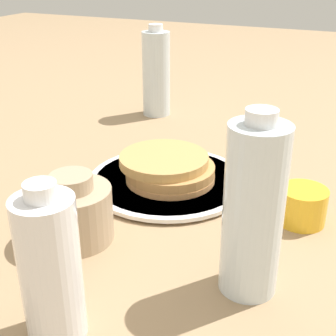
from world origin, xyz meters
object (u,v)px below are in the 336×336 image
(juice_glass, at_px, (302,206))
(water_bottle_near, at_px, (50,268))
(pancake_stack, at_px, (168,168))
(water_bottle_mid, at_px, (253,210))
(water_bottle_far, at_px, (156,73))
(cream_jug, at_px, (74,212))
(plate, at_px, (168,181))

(juice_glass, xyz_separation_m, water_bottle_near, (0.21, 0.36, 0.06))
(pancake_stack, relative_size, water_bottle_mid, 0.74)
(water_bottle_mid, distance_m, water_bottle_far, 0.71)
(cream_jug, height_order, water_bottle_far, water_bottle_far)
(cream_jug, xyz_separation_m, water_bottle_near, (-0.09, 0.17, 0.04))
(plate, relative_size, juice_glass, 3.86)
(water_bottle_near, relative_size, water_bottle_mid, 0.80)
(pancake_stack, xyz_separation_m, cream_jug, (0.05, 0.22, 0.01))
(cream_jug, bearing_deg, plate, -103.82)
(juice_glass, bearing_deg, cream_jug, 31.61)
(water_bottle_mid, bearing_deg, plate, -46.62)
(cream_jug, bearing_deg, pancake_stack, -104.15)
(juice_glass, height_order, water_bottle_near, water_bottle_near)
(water_bottle_near, xyz_separation_m, water_bottle_far, (0.23, -0.75, 0.02))
(plate, bearing_deg, water_bottle_mid, 133.38)
(pancake_stack, distance_m, juice_glass, 0.25)
(water_bottle_mid, bearing_deg, juice_glass, -100.72)
(pancake_stack, bearing_deg, juice_glass, 172.72)
(water_bottle_near, bearing_deg, water_bottle_far, -72.91)
(cream_jug, relative_size, water_bottle_far, 0.49)
(water_bottle_mid, bearing_deg, water_bottle_near, 43.45)
(juice_glass, bearing_deg, water_bottle_far, -41.89)
(pancake_stack, bearing_deg, water_bottle_far, -61.83)
(pancake_stack, bearing_deg, plate, -72.56)
(cream_jug, xyz_separation_m, water_bottle_mid, (-0.27, 0.00, 0.07))
(water_bottle_near, bearing_deg, plate, -84.65)
(cream_jug, height_order, water_bottle_near, water_bottle_near)
(pancake_stack, bearing_deg, water_bottle_near, 95.28)
(plate, distance_m, water_bottle_mid, 0.33)
(juice_glass, distance_m, water_bottle_mid, 0.21)
(juice_glass, bearing_deg, plate, -7.79)
(juice_glass, bearing_deg, pancake_stack, -7.28)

